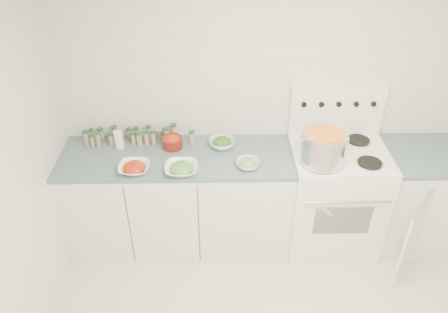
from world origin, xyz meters
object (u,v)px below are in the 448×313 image
at_px(stock_pot, 324,147).
at_px(bowl_snowpea, 181,168).
at_px(bowl_tomato, 134,168).
at_px(stove, 333,194).

xyz_separation_m(stock_pot, bowl_snowpea, (-1.06, -0.06, -0.14)).
bearing_deg(bowl_snowpea, bowl_tomato, 176.96).
bearing_deg(stock_pot, bowl_tomato, -178.43).
distance_m(stove, bowl_snowpea, 1.34).
xyz_separation_m(stock_pot, bowl_tomato, (-1.41, -0.04, -0.15)).
height_order(stove, stock_pot, stove).
relative_size(bowl_tomato, bowl_snowpea, 0.95).
bearing_deg(stove, bowl_snowpea, -170.18).
height_order(stock_pot, bowl_snowpea, stock_pot).
bearing_deg(bowl_snowpea, stove, 9.82).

